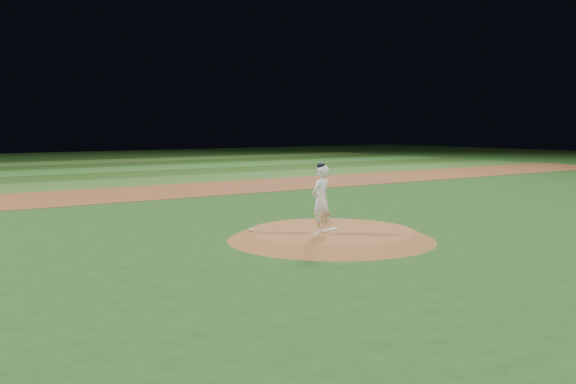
{
  "coord_description": "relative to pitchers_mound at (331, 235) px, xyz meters",
  "views": [
    {
      "loc": [
        -10.57,
        -13.1,
        3.04
      ],
      "look_at": [
        0.0,
        2.0,
        1.1
      ],
      "focal_mm": 40.0,
      "sensor_mm": 36.0,
      "label": 1
    }
  ],
  "objects": [
    {
      "name": "outfield_stripe_0",
      "position": [
        0.0,
        19.5,
        -0.12
      ],
      "size": [
        70.0,
        5.0,
        0.02
      ],
      "primitive_type": "cube",
      "color": "#386926",
      "rests_on": "ground"
    },
    {
      "name": "ground",
      "position": [
        0.0,
        0.0,
        -0.12
      ],
      "size": [
        120.0,
        120.0,
        0.0
      ],
      "primitive_type": "plane",
      "color": "#205019",
      "rests_on": "ground"
    },
    {
      "name": "outfield_stripe_4",
      "position": [
        0.0,
        39.5,
        -0.12
      ],
      "size": [
        70.0,
        5.0,
        0.02
      ],
      "primitive_type": "cube",
      "color": "#45792C",
      "rests_on": "ground"
    },
    {
      "name": "infield_dirt_band",
      "position": [
        0.0,
        14.0,
        -0.12
      ],
      "size": [
        70.0,
        6.0,
        0.02
      ],
      "primitive_type": "cube",
      "color": "brown",
      "rests_on": "ground"
    },
    {
      "name": "outfield_stripe_3",
      "position": [
        0.0,
        34.5,
        -0.12
      ],
      "size": [
        70.0,
        5.0,
        0.02
      ],
      "primitive_type": "cube",
      "color": "#264E19",
      "rests_on": "ground"
    },
    {
      "name": "rosin_bag",
      "position": [
        -1.82,
        1.11,
        0.16
      ],
      "size": [
        0.13,
        0.13,
        0.07
      ],
      "primitive_type": "ellipsoid",
      "color": "white",
      "rests_on": "pitchers_mound"
    },
    {
      "name": "pitching_rubber",
      "position": [
        -0.03,
        0.02,
        0.14
      ],
      "size": [
        0.7,
        0.37,
        0.03
      ],
      "primitive_type": "cube",
      "rotation": [
        0.0,
        0.0,
        0.31
      ],
      "color": "silver",
      "rests_on": "pitchers_mound"
    },
    {
      "name": "outfield_stripe_2",
      "position": [
        0.0,
        29.5,
        -0.12
      ],
      "size": [
        70.0,
        5.0,
        0.02
      ],
      "primitive_type": "cube",
      "color": "#33792C",
      "rests_on": "ground"
    },
    {
      "name": "pitcher_on_mound",
      "position": [
        -0.58,
        -0.3,
        1.02
      ],
      "size": [
        0.75,
        0.61,
        1.82
      ],
      "color": "white",
      "rests_on": "pitchers_mound"
    },
    {
      "name": "outfield_stripe_1",
      "position": [
        0.0,
        24.5,
        -0.12
      ],
      "size": [
        70.0,
        5.0,
        0.02
      ],
      "primitive_type": "cube",
      "color": "#274E19",
      "rests_on": "ground"
    },
    {
      "name": "pitchers_mound",
      "position": [
        0.0,
        0.0,
        0.0
      ],
      "size": [
        5.5,
        5.5,
        0.25
      ],
      "primitive_type": "cone",
      "color": "#9F5F31",
      "rests_on": "ground"
    }
  ]
}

